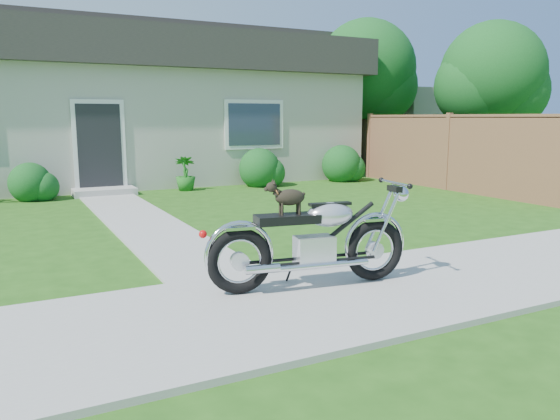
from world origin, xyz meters
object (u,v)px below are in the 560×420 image
(house, at_px, (134,105))
(motorcycle_with_dog, at_px, (314,240))
(tree_near, at_px, (497,79))
(tree_far, at_px, (370,74))
(potted_plant_right, at_px, (185,173))
(fence, at_px, (448,152))

(house, height_order, motorcycle_with_dog, house)
(tree_near, xyz_separation_m, tree_far, (-1.69, 3.73, 0.32))
(potted_plant_right, bearing_deg, house, 97.24)
(tree_far, xyz_separation_m, potted_plant_right, (-6.98, -2.04, -2.76))
(fence, distance_m, motorcycle_with_dog, 8.91)
(house, bearing_deg, fence, -44.74)
(fence, height_order, tree_far, tree_far)
(fence, bearing_deg, tree_far, 77.02)
(fence, bearing_deg, house, 135.26)
(tree_near, height_order, potted_plant_right, tree_near)
(fence, relative_size, tree_near, 1.48)
(house, height_order, tree_near, house)
(motorcycle_with_dog, bearing_deg, tree_near, 42.51)
(motorcycle_with_dog, bearing_deg, fence, 46.53)
(house, xyz_separation_m, motorcycle_with_dog, (-0.74, -11.69, -1.62))
(house, relative_size, motorcycle_with_dog, 5.69)
(house, distance_m, motorcycle_with_dog, 11.82)
(house, relative_size, tree_far, 2.54)
(tree_near, height_order, tree_far, tree_far)
(house, xyz_separation_m, fence, (6.30, -6.24, -1.22))
(fence, xyz_separation_m, potted_plant_right, (-5.86, 2.80, -0.51))
(potted_plant_right, height_order, motorcycle_with_dog, motorcycle_with_dog)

